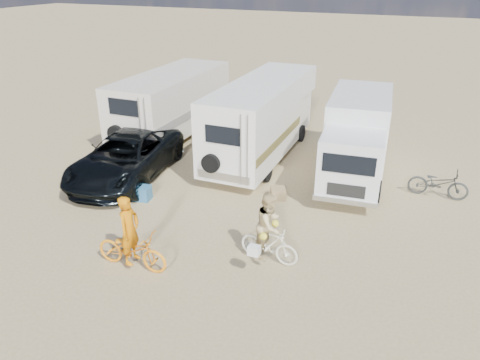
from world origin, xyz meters
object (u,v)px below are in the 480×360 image
at_px(rider_man, 130,236).
at_px(bike_parked, 438,183).
at_px(rv_main, 262,120).
at_px(rv_left, 172,106).
at_px(bike_woman, 269,244).
at_px(bike_man, 132,250).
at_px(box_truck, 356,140).
at_px(crate, 278,193).
at_px(dark_suv, 126,157).
at_px(rider_woman, 269,231).
at_px(cooler, 141,193).

bearing_deg(rider_man, bike_parked, -46.11).
distance_m(rv_main, rv_left, 4.56).
bearing_deg(bike_parked, bike_woman, 145.16).
height_order(bike_man, bike_parked, bike_man).
relative_size(box_truck, crate, 12.64).
height_order(rv_left, rider_man, rv_left).
height_order(bike_man, rider_man, rider_man).
distance_m(dark_suv, crate, 5.62).
xyz_separation_m(bike_woman, crate, (-0.92, 3.41, -0.30)).
bearing_deg(bike_woman, rider_woman, 5.54).
bearing_deg(rv_main, crate, -62.01).
height_order(rider_man, crate, rider_man).
relative_size(rv_main, bike_parked, 3.98).
relative_size(rv_left, rider_man, 3.72).
bearing_deg(dark_suv, rider_man, -61.83).
bearing_deg(bike_parked, rider_man, 136.00).
bearing_deg(rider_woman, rv_left, 50.00).
xyz_separation_m(bike_man, crate, (2.15, 5.04, -0.32)).
distance_m(box_truck, bike_woman, 6.29).
bearing_deg(cooler, rv_left, 102.61).
xyz_separation_m(bike_woman, bike_parked, (3.88, 5.61, 0.01)).
bearing_deg(rv_main, rider_man, -92.96).
bearing_deg(rv_left, crate, -32.81).
bearing_deg(cooler, bike_woman, -26.19).
distance_m(rv_left, bike_woman, 10.40).
distance_m(rv_left, bike_man, 9.99).
bearing_deg(cooler, box_truck, 28.58).
height_order(rider_woman, cooler, rider_woman).
bearing_deg(cooler, dark_suv, 129.89).
xyz_separation_m(rv_left, rider_woman, (7.26, -7.39, -0.52)).
xyz_separation_m(bike_woman, rider_man, (-3.06, -1.63, 0.42)).
bearing_deg(rider_man, rv_left, 22.62).
xyz_separation_m(rv_left, rider_man, (4.20, -9.02, -0.49)).
bearing_deg(rider_woman, dark_suv, 71.46).
height_order(bike_parked, crate, bike_parked).
xyz_separation_m(box_truck, dark_suv, (-7.49, -3.24, -0.65)).
xyz_separation_m(bike_parked, crate, (-4.79, -2.20, -0.30)).
bearing_deg(crate, bike_parked, 24.65).
xyz_separation_m(rv_left, bike_parked, (11.13, -1.78, -0.91)).
distance_m(rv_left, rider_man, 9.96).
xyz_separation_m(rv_left, crate, (6.34, -3.98, -1.21)).
relative_size(rider_man, rider_woman, 1.03).
bearing_deg(rider_man, cooler, 28.82).
xyz_separation_m(dark_suv, crate, (5.57, 0.52, -0.58)).
relative_size(rv_left, bike_woman, 4.16).
xyz_separation_m(rider_man, bike_parked, (6.94, 7.24, -0.41)).
xyz_separation_m(rider_woman, crate, (-0.92, 3.41, -0.69)).
xyz_separation_m(rv_left, bike_woman, (7.26, -7.39, -0.91)).
distance_m(rv_main, bike_man, 8.44).
bearing_deg(box_truck, cooler, -148.58).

